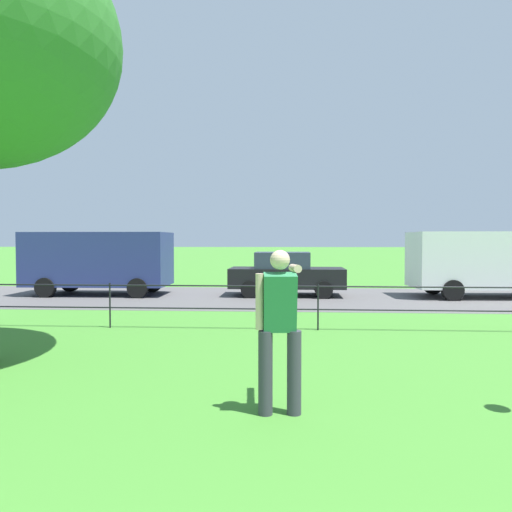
% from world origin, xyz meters
% --- Properties ---
extents(street_strip, '(80.00, 6.47, 0.01)m').
position_xyz_m(street_strip, '(0.00, 17.21, 0.00)').
color(street_strip, '#565454').
rests_on(street_strip, ground).
extents(park_fence, '(36.86, 0.04, 1.00)m').
position_xyz_m(park_fence, '(0.00, 11.46, 0.67)').
color(park_fence, black).
rests_on(park_fence, ground).
extents(person_thrower, '(0.51, 0.82, 1.83)m').
position_xyz_m(person_thrower, '(-0.78, 6.57, 0.99)').
color(person_thrower, '#383842').
rests_on(person_thrower, ground).
extents(panel_van_right, '(5.02, 2.14, 2.24)m').
position_xyz_m(panel_van_right, '(-7.38, 17.63, 1.27)').
color(panel_van_right, navy).
rests_on(panel_van_right, ground).
extents(car_black_far_right, '(4.02, 1.86, 1.54)m').
position_xyz_m(car_black_far_right, '(-0.68, 17.74, 0.78)').
color(car_black_far_right, black).
rests_on(car_black_far_right, ground).
extents(panel_van_far_left, '(5.05, 2.20, 2.24)m').
position_xyz_m(panel_van_far_left, '(6.19, 17.65, 1.27)').
color(panel_van_far_left, white).
rests_on(panel_van_far_left, ground).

